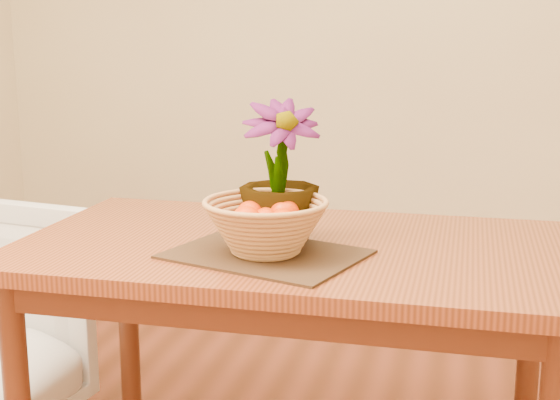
# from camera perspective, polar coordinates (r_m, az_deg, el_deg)

# --- Properties ---
(wall_back) EXTENTS (4.00, 0.02, 2.70)m
(wall_back) POSITION_cam_1_polar(r_m,az_deg,el_deg) (3.85, 7.64, 13.16)
(wall_back) COLOR #F7E9BC
(wall_back) RESTS_ON floor
(table) EXTENTS (1.40, 0.80, 0.75)m
(table) POSITION_cam_1_polar(r_m,az_deg,el_deg) (2.02, 1.00, -5.52)
(table) COLOR brown
(table) RESTS_ON floor
(placemat) EXTENTS (0.52, 0.45, 0.01)m
(placemat) POSITION_cam_1_polar(r_m,az_deg,el_deg) (1.88, -1.04, -3.98)
(placemat) COLOR #382314
(placemat) RESTS_ON table
(wicker_basket) EXTENTS (0.30, 0.30, 0.12)m
(wicker_basket) POSITION_cam_1_polar(r_m,az_deg,el_deg) (1.86, -1.05, -2.09)
(wicker_basket) COLOR tan
(wicker_basket) RESTS_ON placemat
(orange_pile) EXTENTS (0.16, 0.17, 0.07)m
(orange_pile) POSITION_cam_1_polar(r_m,az_deg,el_deg) (1.85, -1.06, -1.34)
(orange_pile) COLOR #F22D03
(orange_pile) RESTS_ON wicker_basket
(potted_plant) EXTENTS (0.27, 0.27, 0.36)m
(potted_plant) POSITION_cam_1_polar(r_m,az_deg,el_deg) (1.95, -0.04, 2.01)
(potted_plant) COLOR #1F4814
(potted_plant) RESTS_ON table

